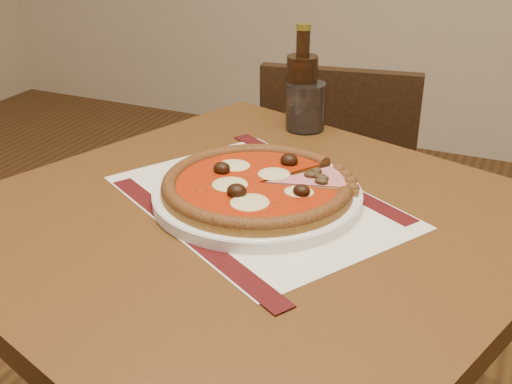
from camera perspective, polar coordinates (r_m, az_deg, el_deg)
table at (r=1.03m, az=-0.46°, el=-7.07°), size 1.01×1.01×0.75m
chair_far at (r=1.75m, az=7.36°, el=0.44°), size 0.44×0.44×0.81m
placemat at (r=1.01m, az=0.12°, el=-0.84°), size 0.55×0.51×0.00m
plate at (r=1.01m, az=0.12°, el=-0.33°), size 0.33×0.33×0.02m
pizza at (r=1.00m, az=0.11°, el=0.68°), size 0.30×0.30×0.04m
ham_slice at (r=1.03m, az=5.65°, el=1.18°), size 0.14×0.12×0.02m
water_glass at (r=1.31m, az=4.43°, el=7.59°), size 0.09×0.09×0.10m
bottle at (r=1.32m, az=4.08°, el=9.24°), size 0.06×0.06×0.21m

